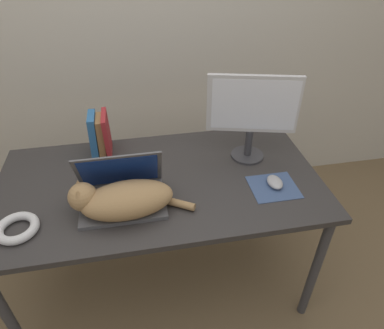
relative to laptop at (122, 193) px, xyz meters
The scene contains 9 objects.
wall_back 1.13m from the laptop, 80.41° to the left, with size 8.00×0.05×2.60m.
desk 0.23m from the laptop, 33.06° to the left, with size 1.48×0.78×0.73m.
laptop is the anchor object (origin of this frame).
cat 0.08m from the laptop, 89.48° to the right, with size 0.50×0.21×0.16m.
external_monitor 0.69m from the laptop, 19.51° to the left, with size 0.41×0.16×0.43m.
mousepad 0.67m from the laptop, ahead, with size 0.21×0.19×0.00m.
computer_mouse 0.67m from the laptop, ahead, with size 0.07×0.10×0.03m.
book_row 0.41m from the laptop, 103.44° to the left, with size 0.10×0.16×0.22m.
cable_coil 0.42m from the laptop, 166.04° to the right, with size 0.16×0.16×0.03m.
Camera 1 is at (-0.08, -0.84, 1.73)m, focal length 32.00 mm.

